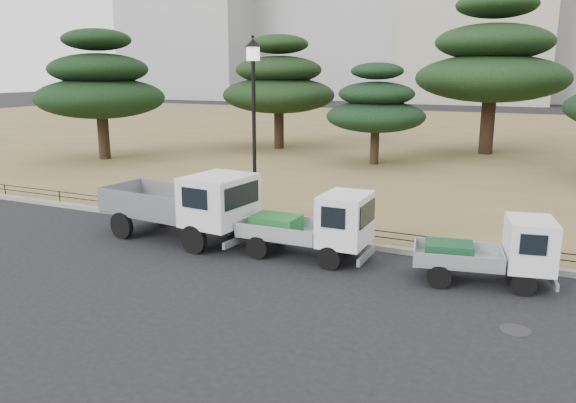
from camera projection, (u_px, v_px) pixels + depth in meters
The scene contains 14 objects.
ground at pixel (256, 265), 14.88m from camera, with size 220.00×220.00×0.00m, color black.
lawn at pixel (452, 139), 41.80m from camera, with size 120.00×56.00×0.15m, color olive.
curb at pixel (296, 236), 17.15m from camera, with size 120.00×0.25×0.16m, color gray.
truck_large at pixel (185, 202), 16.80m from camera, with size 4.98×2.35×2.10m.
truck_kei_front at pixel (315, 225), 15.19m from camera, with size 3.56×1.58×1.88m.
truck_kei_rear at pixel (494, 251), 13.36m from camera, with size 3.36×1.92×1.66m.
street_lamp at pixel (254, 102), 17.16m from camera, with size 0.52×0.52×5.81m.
pipe_fence at pixel (298, 224), 17.20m from camera, with size 38.00×0.04×0.40m.
tarp_pile at pixel (137, 199), 20.14m from camera, with size 1.68×1.47×0.93m.
manhole at pixel (515, 330), 11.12m from camera, with size 0.60×0.60×0.01m, color #2D2D30.
pine_west_far at pixel (100, 85), 30.87m from camera, with size 7.03×7.03×7.10m.
pine_west_near at pixel (279, 84), 35.12m from camera, with size 7.06×7.06×7.06m.
pine_center_left at pixel (376, 106), 29.30m from camera, with size 5.20×5.20×5.29m.
pine_center_right at pixel (492, 62), 32.52m from camera, with size 8.71×8.71×9.24m.
Camera 1 is at (6.80, -12.39, 5.02)m, focal length 35.00 mm.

